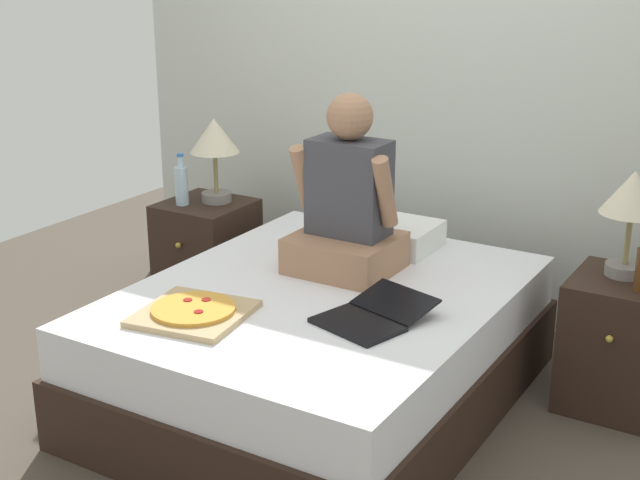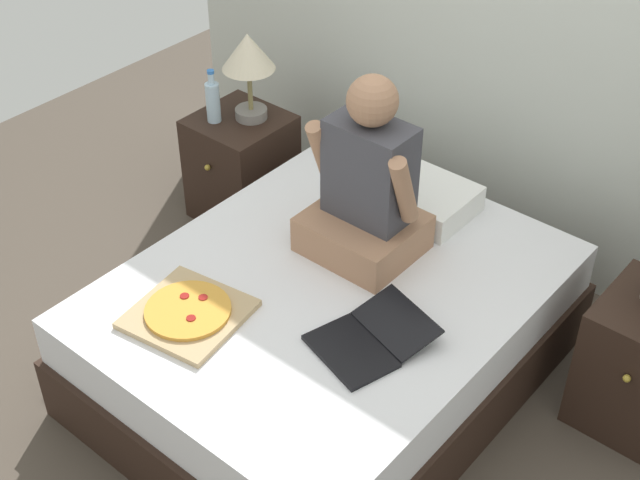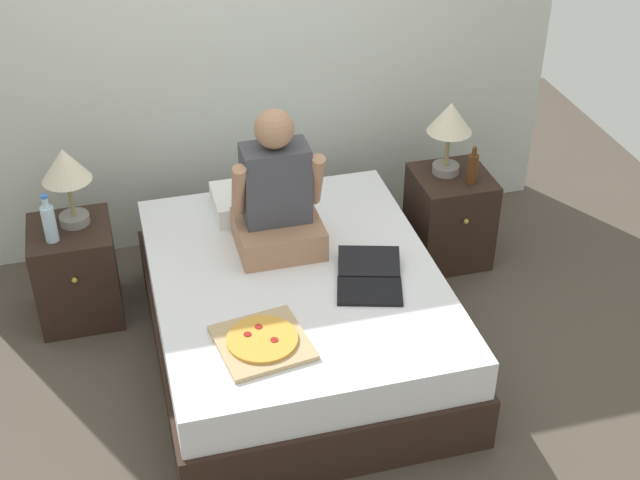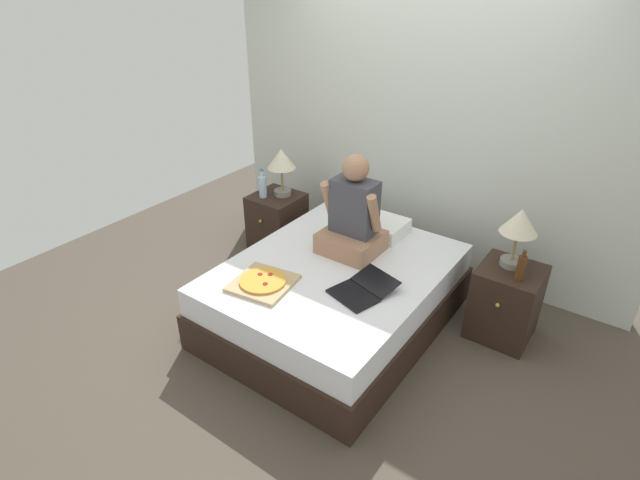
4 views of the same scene
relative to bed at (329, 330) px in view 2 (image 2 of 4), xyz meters
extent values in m
plane|color=#4C4238|center=(0.00, 0.00, -0.26)|extent=(5.84, 5.84, 0.00)
cube|color=silver|center=(0.00, 1.28, 0.99)|extent=(3.84, 0.12, 2.50)
cube|color=black|center=(0.00, 0.00, -0.11)|extent=(1.48, 1.85, 0.30)
cube|color=white|center=(0.00, 0.00, 0.15)|extent=(1.43, 1.79, 0.22)
cube|color=black|center=(-1.10, 0.62, 0.03)|extent=(0.44, 0.44, 0.57)
sphere|color=gold|center=(-1.10, 0.39, 0.15)|extent=(0.03, 0.03, 0.03)
cylinder|color=gray|center=(-1.06, 0.67, 0.34)|extent=(0.16, 0.16, 0.05)
cylinder|color=olive|center=(-1.06, 0.67, 0.48)|extent=(0.02, 0.02, 0.22)
cone|color=beige|center=(-1.06, 0.67, 0.68)|extent=(0.26, 0.26, 0.18)
cylinder|color=silver|center=(-1.18, 0.53, 0.42)|extent=(0.07, 0.07, 0.20)
cylinder|color=silver|center=(-1.18, 0.53, 0.55)|extent=(0.03, 0.03, 0.06)
cylinder|color=blue|center=(-1.18, 0.53, 0.59)|extent=(0.04, 0.03, 0.02)
sphere|color=gold|center=(1.10, 0.39, 0.15)|extent=(0.03, 0.03, 0.03)
cube|color=white|center=(-0.05, 0.64, 0.32)|extent=(0.52, 0.34, 0.12)
cube|color=#A37556|center=(-0.03, 0.25, 0.34)|extent=(0.44, 0.40, 0.16)
cube|color=#3F3F47|center=(-0.03, 0.28, 0.63)|extent=(0.34, 0.20, 0.42)
sphere|color=#A37556|center=(-0.03, 0.28, 0.94)|extent=(0.20, 0.20, 0.20)
cylinder|color=#A37556|center=(-0.23, 0.23, 0.65)|extent=(0.07, 0.18, 0.32)
cylinder|color=#A37556|center=(0.17, 0.23, 0.65)|extent=(0.07, 0.18, 0.32)
cube|color=black|center=(0.31, -0.26, 0.27)|extent=(0.37, 0.30, 0.02)
cube|color=black|center=(0.37, -0.06, 0.31)|extent=(0.36, 0.28, 0.06)
cube|color=tan|center=(-0.28, -0.50, 0.28)|extent=(0.46, 0.46, 0.02)
cylinder|color=gold|center=(-0.28, -0.50, 0.30)|extent=(0.33, 0.33, 0.02)
cylinder|color=maroon|center=(-0.34, -0.46, 0.31)|extent=(0.04, 0.04, 0.00)
cylinder|color=maroon|center=(-0.23, -0.53, 0.31)|extent=(0.04, 0.04, 0.00)
cylinder|color=maroon|center=(-0.28, -0.42, 0.31)|extent=(0.04, 0.04, 0.00)
camera|label=1|loc=(1.79, -2.96, 1.65)|focal=50.00mm
camera|label=2|loc=(1.71, -2.08, 2.55)|focal=50.00mm
camera|label=3|loc=(-0.81, -3.55, 2.95)|focal=50.00mm
camera|label=4|loc=(1.74, -2.62, 2.24)|focal=28.00mm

